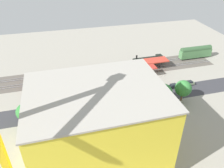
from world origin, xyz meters
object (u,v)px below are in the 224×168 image
locomotive (149,60)px  street_tree_4 (163,92)px  platform_canopy_far (101,67)px  street_tree_0 (30,113)px  street_tree_1 (25,112)px  street_tree_2 (165,92)px  box_truck_1 (55,114)px  construction_building (98,127)px  street_tree_3 (183,88)px  platform_canopy_near (99,74)px  parked_car_1 (173,86)px  parked_car_4 (116,94)px  passenger_coach (196,52)px  parked_car_5 (97,96)px  box_truck_0 (74,113)px  parked_car_3 (135,92)px  traffic_light (166,92)px  parked_car_2 (153,88)px  parked_car_0 (189,83)px

locomotive → street_tree_4: 31.20m
platform_canopy_far → street_tree_0: 37.12m
street_tree_1 → street_tree_2: (-45.88, 1.00, 0.56)m
locomotive → street_tree_2: 31.24m
street_tree_1 → box_truck_1: bearing=-177.8°
street_tree_0 → street_tree_1: street_tree_0 is taller
construction_building → street_tree_3: size_ratio=3.83×
box_truck_1 → construction_building: bearing=120.3°
platform_canopy_near → parked_car_1: 29.60m
locomotive → parked_car_4: locomotive is taller
passenger_coach → street_tree_0: 81.00m
parked_car_5 → box_truck_0: bearing=43.7°
box_truck_0 → construction_building: bearing=104.9°
parked_car_1 → box_truck_0: box_truck_0 is taller
parked_car_3 → construction_building: construction_building is taller
street_tree_2 → traffic_light: 0.74m
street_tree_4 → platform_canopy_near: bearing=-45.4°
box_truck_1 → street_tree_3: 44.40m
locomotive → parked_car_4: bearing=45.0°
platform_canopy_far → parked_car_2: platform_canopy_far is taller
parked_car_1 → platform_canopy_near: bearing=-21.1°
platform_canopy_far → construction_building: size_ratio=1.98×
platform_canopy_near → parked_car_3: bearing=137.7°
street_tree_2 → street_tree_4: (0.57, -0.14, -0.30)m
street_tree_3 → street_tree_4: size_ratio=1.02×
parked_car_3 → box_truck_1: (29.57, 7.08, 0.96)m
box_truck_1 → locomotive: bearing=-146.7°
locomotive → traffic_light: bearing=78.0°
parked_car_2 → street_tree_4: street_tree_4 is taller
parked_car_0 → parked_car_2: (15.38, -0.26, 0.04)m
platform_canopy_near → street_tree_4: bearing=134.6°
parked_car_2 → street_tree_4: (0.57, 9.06, 4.05)m
box_truck_0 → platform_canopy_far: bearing=-119.3°
platform_canopy_far → parked_car_5: 17.08m
box_truck_0 → street_tree_1: bearing=-1.8°
parked_car_5 → parked_car_3: bearing=177.5°
passenger_coach → street_tree_0: bearing=22.3°
locomotive → street_tree_0: 59.66m
parked_car_1 → box_truck_0: size_ratio=0.48×
street_tree_0 → parked_car_3: bearing=-166.4°
parked_car_4 → street_tree_2: (-14.87, 8.51, 4.40)m
parked_car_5 → street_tree_0: bearing=23.4°
parked_car_0 → parked_car_1: bearing=3.3°
parked_car_3 → construction_building: (18.90, 25.30, 9.61)m
platform_canopy_near → street_tree_3: size_ratio=6.04×
parked_car_0 → street_tree_3: size_ratio=0.52×
street_tree_4 → traffic_light: street_tree_4 is taller
platform_canopy_far → platform_canopy_near: bearing=71.7°
parked_car_1 → street_tree_4: size_ratio=0.54×
parked_car_2 → parked_car_4: 14.89m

